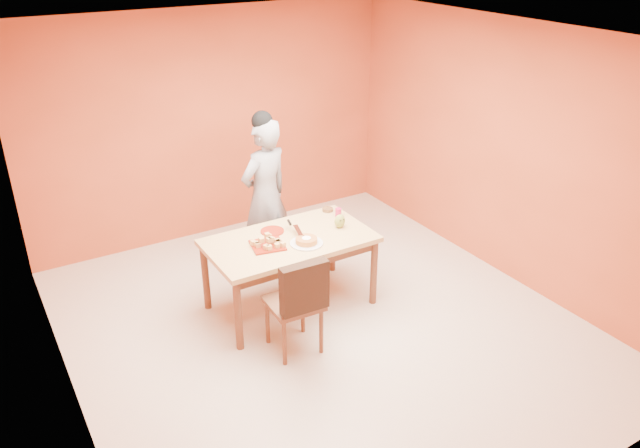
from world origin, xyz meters
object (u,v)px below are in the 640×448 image
person (265,196)px  pastry_platter (267,245)px  checker_tin (328,210)px  sponge_cake (306,240)px  dining_chair (295,301)px  red_dinner_plate (272,231)px  magenta_glass (338,212)px  egg_ornament (340,221)px  dining_table (290,247)px

person → pastry_platter: bearing=48.0°
checker_tin → sponge_cake: bearing=-136.7°
dining_chair → person: bearing=75.2°
dining_chair → checker_tin: size_ratio=8.68×
dining_chair → pastry_platter: dining_chair is taller
person → sponge_cake: size_ratio=8.24×
pastry_platter → red_dinner_plate: (0.18, 0.25, -0.00)m
red_dinner_plate → magenta_glass: 0.75m
red_dinner_plate → sponge_cake: size_ratio=1.12×
magenta_glass → egg_ornament: bearing=-119.4°
person → magenta_glass: bearing=110.8°
person → sponge_cake: person is taller
dining_table → egg_ornament: bearing=-5.1°
magenta_glass → dining_chair: bearing=-139.7°
pastry_platter → sponge_cake: (0.34, -0.15, 0.03)m
dining_table → egg_ornament: (0.55, -0.05, 0.17)m
dining_chair → magenta_glass: bearing=43.1°
person → egg_ornament: 0.97m
dining_chair → checker_tin: bearing=49.1°
dining_table → checker_tin: bearing=28.3°
person → magenta_glass: 0.84m
sponge_cake → person: bearing=85.6°
dining_chair → red_dinner_plate: 0.94m
egg_ornament → checker_tin: (0.10, 0.40, -0.05)m
person → magenta_glass: (0.51, -0.67, -0.05)m
dining_table → magenta_glass: magenta_glass is taller
person → red_dinner_plate: size_ratio=7.36×
sponge_cake → checker_tin: size_ratio=1.85×
dining_table → pastry_platter: size_ratio=5.35×
red_dinner_plate → egg_ornament: 0.68m
dining_table → checker_tin: checker_tin is taller
dining_chair → person: 1.61m
pastry_platter → sponge_cake: sponge_cake is taller
pastry_platter → egg_ornament: egg_ornament is taller
checker_tin → magenta_glass: bearing=-82.1°
sponge_cake → egg_ornament: 0.48m
egg_ornament → checker_tin: 0.42m
pastry_platter → magenta_glass: bearing=12.9°
pastry_platter → sponge_cake: size_ratio=1.44×
person → sponge_cake: bearing=69.0°
dining_table → pastry_platter: 0.27m
pastry_platter → checker_tin: 0.98m
dining_chair → pastry_platter: size_ratio=3.28×
dining_chair → red_dinner_plate: bearing=77.7°
egg_ornament → dining_chair: bearing=-153.6°
pastry_platter → egg_ornament: 0.80m
dining_chair → sponge_cake: dining_chair is taller
dining_table → magenta_glass: 0.71m
dining_chair → red_dinner_plate: size_ratio=4.20×
person → checker_tin: 0.70m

